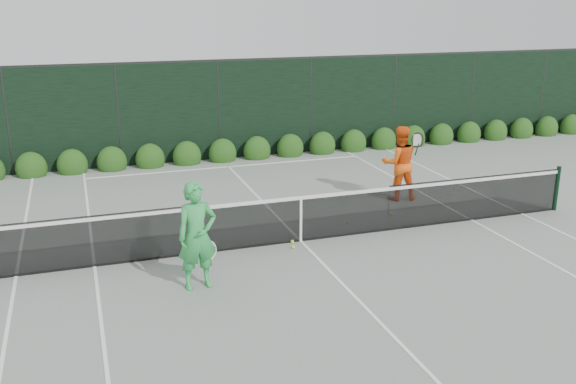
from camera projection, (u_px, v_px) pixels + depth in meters
name	position (u px, v px, depth m)	size (l,w,h in m)	color
ground	(301.00, 241.00, 13.29)	(80.00, 80.00, 0.00)	gray
tennis_net	(300.00, 217.00, 13.13)	(12.90, 0.10, 1.07)	black
player_woman	(197.00, 236.00, 10.94)	(0.74, 0.54, 1.90)	green
player_man	(399.00, 163.00, 15.80)	(1.02, 0.86, 1.85)	#FF6015
court_lines	(301.00, 241.00, 13.29)	(11.03, 23.83, 0.01)	white
windscreen_fence	(357.00, 212.00, 10.39)	(32.00, 21.07, 3.06)	black
hedge_row	(223.00, 154.00, 19.70)	(31.66, 0.65, 0.94)	#1A3C10
tennis_balls	(293.00, 234.00, 13.58)	(4.52, 1.32, 0.07)	#DCF235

